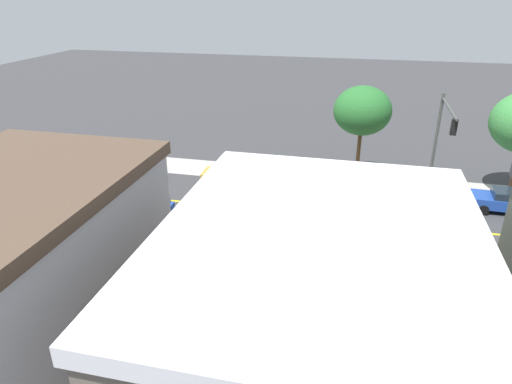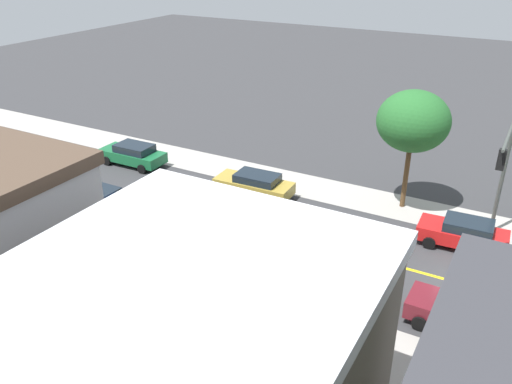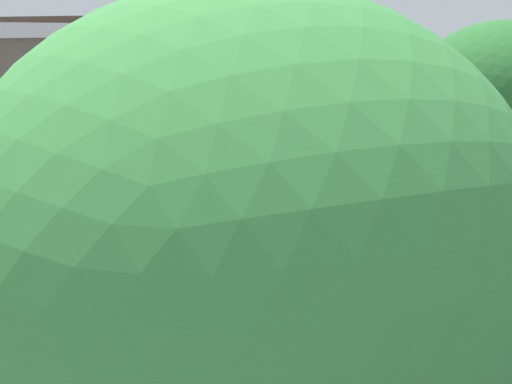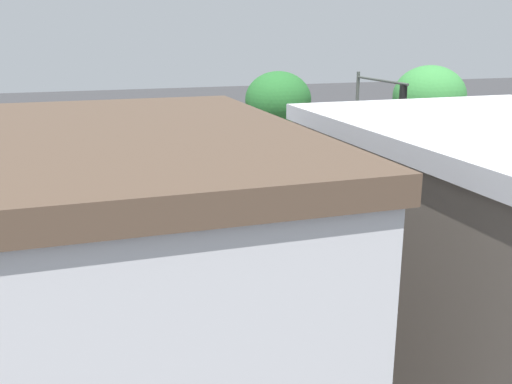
{
  "view_description": "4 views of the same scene",
  "coord_description": "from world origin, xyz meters",
  "px_view_note": "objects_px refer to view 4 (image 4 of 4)",
  "views": [
    {
      "loc": [
        -25.72,
        4.71,
        13.12
      ],
      "look_at": [
        -1.7,
        10.34,
        2.01
      ],
      "focal_mm": 32.12,
      "sensor_mm": 36.0,
      "label": 1
    },
    {
      "loc": [
        -21.98,
        -1.31,
        14.28
      ],
      "look_at": [
        0.2,
        11.06,
        2.03
      ],
      "focal_mm": 36.96,
      "sensor_mm": 36.0,
      "label": 2
    },
    {
      "loc": [
        8.64,
        -10.11,
        6.75
      ],
      "look_at": [
        -1.66,
        7.9,
        1.34
      ],
      "focal_mm": 43.96,
      "sensor_mm": 36.0,
      "label": 3
    },
    {
      "loc": [
        -26.56,
        16.96,
        9.31
      ],
      "look_at": [
        -0.04,
        8.19,
        1.45
      ],
      "focal_mm": 40.48,
      "sensor_mm": 36.0,
      "label": 4
    }
  ],
  "objects_px": {
    "street_tree_right_corner": "(278,100)",
    "small_dog": "(331,270)",
    "street_tree_left_near": "(429,97)",
    "maroon_sedan_left_curb": "(438,206)",
    "parking_meter": "(338,233)",
    "street_lamp": "(82,200)",
    "blue_sedan_right_curb": "(437,171)",
    "gold_sedan_right_curb": "(153,195)",
    "red_sedan_right_curb": "(356,177)",
    "pedestrian_white_shirt": "(308,258)",
    "pedestrian_green_shirt": "(418,233)",
    "traffic_light_mast": "(370,111)",
    "fire_hydrant": "(445,227)",
    "white_sedan_left_curb": "(277,225)",
    "blue_pickup_truck": "(44,248)"
  },
  "relations": [
    {
      "from": "street_tree_right_corner",
      "to": "small_dog",
      "type": "relative_size",
      "value": 12.35
    },
    {
      "from": "street_tree_left_near",
      "to": "maroon_sedan_left_curb",
      "type": "xyz_separation_m",
      "value": [
        -9.34,
        5.46,
        -4.28
      ]
    },
    {
      "from": "parking_meter",
      "to": "street_lamp",
      "type": "bearing_deg",
      "value": 90.33
    },
    {
      "from": "blue_sedan_right_curb",
      "to": "gold_sedan_right_curb",
      "type": "distance_m",
      "value": 17.86
    },
    {
      "from": "red_sedan_right_curb",
      "to": "pedestrian_white_shirt",
      "type": "xyz_separation_m",
      "value": [
        -10.88,
        7.8,
        0.02
      ]
    },
    {
      "from": "blue_sedan_right_curb",
      "to": "pedestrian_green_shirt",
      "type": "bearing_deg",
      "value": 53.47
    },
    {
      "from": "gold_sedan_right_curb",
      "to": "pedestrian_white_shirt",
      "type": "distance_m",
      "value": 11.7
    },
    {
      "from": "street_tree_right_corner",
      "to": "pedestrian_green_shirt",
      "type": "distance_m",
      "value": 13.66
    },
    {
      "from": "small_dog",
      "to": "traffic_light_mast",
      "type": "bearing_deg",
      "value": -171.71
    },
    {
      "from": "street_lamp",
      "to": "gold_sedan_right_curb",
      "type": "relative_size",
      "value": 1.1
    },
    {
      "from": "gold_sedan_right_curb",
      "to": "street_tree_right_corner",
      "type": "bearing_deg",
      "value": -161.81
    },
    {
      "from": "street_lamp",
      "to": "small_dog",
      "type": "bearing_deg",
      "value": -103.91
    },
    {
      "from": "pedestrian_green_shirt",
      "to": "blue_sedan_right_curb",
      "type": "bearing_deg",
      "value": 82.96
    },
    {
      "from": "fire_hydrant",
      "to": "gold_sedan_right_curb",
      "type": "xyz_separation_m",
      "value": [
        8.33,
        12.44,
        0.43
      ]
    },
    {
      "from": "traffic_light_mast",
      "to": "blue_sedan_right_curb",
      "type": "bearing_deg",
      "value": 81.17
    },
    {
      "from": "blue_sedan_right_curb",
      "to": "maroon_sedan_left_curb",
      "type": "xyz_separation_m",
      "value": [
        -6.58,
        4.59,
        0.04
      ]
    },
    {
      "from": "street_tree_right_corner",
      "to": "small_dog",
      "type": "bearing_deg",
      "value": 167.9
    },
    {
      "from": "traffic_light_mast",
      "to": "gold_sedan_right_curb",
      "type": "relative_size",
      "value": 1.41
    },
    {
      "from": "fire_hydrant",
      "to": "traffic_light_mast",
      "type": "distance_m",
      "value": 10.04
    },
    {
      "from": "street_tree_right_corner",
      "to": "red_sedan_right_curb",
      "type": "height_order",
      "value": "street_tree_right_corner"
    },
    {
      "from": "red_sedan_right_curb",
      "to": "small_dog",
      "type": "relative_size",
      "value": 7.86
    },
    {
      "from": "traffic_light_mast",
      "to": "gold_sedan_right_curb",
      "type": "bearing_deg",
      "value": -86.92
    },
    {
      "from": "street_tree_right_corner",
      "to": "parking_meter",
      "type": "bearing_deg",
      "value": 172.18
    },
    {
      "from": "maroon_sedan_left_curb",
      "to": "parking_meter",
      "type": "bearing_deg",
      "value": 19.05
    },
    {
      "from": "white_sedan_left_curb",
      "to": "blue_sedan_right_curb",
      "type": "height_order",
      "value": "white_sedan_left_curb"
    },
    {
      "from": "fire_hydrant",
      "to": "pedestrian_white_shirt",
      "type": "height_order",
      "value": "pedestrian_white_shirt"
    },
    {
      "from": "blue_sedan_right_curb",
      "to": "pedestrian_green_shirt",
      "type": "relative_size",
      "value": 3.01
    },
    {
      "from": "red_sedan_right_curb",
      "to": "blue_sedan_right_curb",
      "type": "height_order",
      "value": "red_sedan_right_curb"
    },
    {
      "from": "white_sedan_left_curb",
      "to": "fire_hydrant",
      "type": "bearing_deg",
      "value": 170.96
    },
    {
      "from": "white_sedan_left_curb",
      "to": "blue_pickup_truck",
      "type": "distance_m",
      "value": 9.92
    },
    {
      "from": "parking_meter",
      "to": "blue_sedan_right_curb",
      "type": "bearing_deg",
      "value": -51.94
    },
    {
      "from": "traffic_light_mast",
      "to": "blue_pickup_truck",
      "type": "height_order",
      "value": "traffic_light_mast"
    },
    {
      "from": "street_tree_left_near",
      "to": "small_dog",
      "type": "height_order",
      "value": "street_tree_left_near"
    },
    {
      "from": "fire_hydrant",
      "to": "red_sedan_right_curb",
      "type": "relative_size",
      "value": 0.17
    },
    {
      "from": "gold_sedan_right_curb",
      "to": "blue_pickup_truck",
      "type": "height_order",
      "value": "blue_pickup_truck"
    },
    {
      "from": "fire_hydrant",
      "to": "pedestrian_green_shirt",
      "type": "distance_m",
      "value": 2.83
    },
    {
      "from": "street_tree_right_corner",
      "to": "maroon_sedan_left_curb",
      "type": "xyz_separation_m",
      "value": [
        -9.67,
        -5.0,
        -4.41
      ]
    },
    {
      "from": "red_sedan_right_curb",
      "to": "white_sedan_left_curb",
      "type": "bearing_deg",
      "value": 39.29
    },
    {
      "from": "traffic_light_mast",
      "to": "white_sedan_left_curb",
      "type": "relative_size",
      "value": 1.57
    },
    {
      "from": "blue_pickup_truck",
      "to": "red_sedan_right_curb",
      "type": "bearing_deg",
      "value": -159.62
    },
    {
      "from": "blue_sedan_right_curb",
      "to": "maroon_sedan_left_curb",
      "type": "relative_size",
      "value": 1.1
    },
    {
      "from": "street_tree_right_corner",
      "to": "traffic_light_mast",
      "type": "height_order",
      "value": "street_tree_right_corner"
    },
    {
      "from": "red_sedan_right_curb",
      "to": "white_sedan_left_curb",
      "type": "xyz_separation_m",
      "value": [
        -6.81,
        7.55,
        0.02
      ]
    },
    {
      "from": "blue_sedan_right_curb",
      "to": "gold_sedan_right_curb",
      "type": "relative_size",
      "value": 0.98
    },
    {
      "from": "maroon_sedan_left_curb",
      "to": "pedestrian_green_shirt",
      "type": "xyz_separation_m",
      "value": [
        -3.15,
        3.25,
        0.02
      ]
    },
    {
      "from": "red_sedan_right_curb",
      "to": "gold_sedan_right_curb",
      "type": "relative_size",
      "value": 0.91
    },
    {
      "from": "pedestrian_white_shirt",
      "to": "fire_hydrant",
      "type": "bearing_deg",
      "value": -116.55
    },
    {
      "from": "gold_sedan_right_curb",
      "to": "pedestrian_white_shirt",
      "type": "relative_size",
      "value": 3.07
    },
    {
      "from": "fire_hydrant",
      "to": "parking_meter",
      "type": "bearing_deg",
      "value": 94.54
    },
    {
      "from": "parking_meter",
      "to": "small_dog",
      "type": "relative_size",
      "value": 2.47
    }
  ]
}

